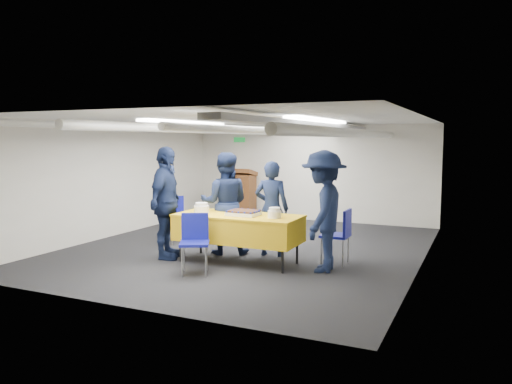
# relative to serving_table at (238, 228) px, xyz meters

# --- Properties ---
(ground) EXTENTS (7.00, 7.00, 0.00)m
(ground) POSITION_rel_serving_table_xyz_m (-0.32, 1.03, -0.56)
(ground) COLOR black
(ground) RESTS_ON ground
(room_shell) EXTENTS (6.00, 7.00, 2.30)m
(room_shell) POSITION_rel_serving_table_xyz_m (-0.22, 1.43, 1.25)
(room_shell) COLOR silver
(room_shell) RESTS_ON ground
(serving_table) EXTENTS (2.00, 0.87, 0.77)m
(serving_table) POSITION_rel_serving_table_xyz_m (0.00, 0.00, 0.00)
(serving_table) COLOR black
(serving_table) RESTS_ON ground
(sheet_cake) EXTENTS (0.49, 0.38, 0.09)m
(sheet_cake) POSITION_rel_serving_table_xyz_m (0.11, -0.03, 0.25)
(sheet_cake) COLOR white
(sheet_cake) RESTS_ON serving_table
(plate_stack_left) EXTENTS (0.25, 0.25, 0.16)m
(plate_stack_left) POSITION_rel_serving_table_xyz_m (-0.64, -0.05, 0.29)
(plate_stack_left) COLOR white
(plate_stack_left) RESTS_ON serving_table
(plate_stack_right) EXTENTS (0.21, 0.21, 0.16)m
(plate_stack_right) POSITION_rel_serving_table_xyz_m (0.64, -0.05, 0.28)
(plate_stack_right) COLOR white
(plate_stack_right) RESTS_ON serving_table
(podium) EXTENTS (0.62, 0.53, 1.25)m
(podium) POSITION_rel_serving_table_xyz_m (-1.92, 4.07, 0.05)
(podium) COLOR brown
(podium) RESTS_ON ground
(chair_near) EXTENTS (0.57, 0.57, 0.87)m
(chair_near) POSITION_rel_serving_table_xyz_m (-0.32, -0.79, -0.03)
(chair_near) COLOR gray
(chair_near) RESTS_ON ground
(chair_right) EXTENTS (0.42, 0.42, 0.87)m
(chair_right) POSITION_rel_serving_table_xyz_m (1.51, 0.57, -0.03)
(chair_right) COLOR gray
(chair_right) RESTS_ON ground
(chair_left) EXTENTS (0.59, 0.59, 0.87)m
(chair_left) POSITION_rel_serving_table_xyz_m (-1.81, 0.95, -0.03)
(chair_left) COLOR gray
(chair_left) RESTS_ON ground
(sailor_a) EXTENTS (0.63, 0.45, 1.61)m
(sailor_a) POSITION_rel_serving_table_xyz_m (0.29, 0.67, 0.24)
(sailor_a) COLOR black
(sailor_a) RESTS_ON ground
(sailor_b) EXTENTS (1.03, 0.93, 1.74)m
(sailor_b) POSITION_rel_serving_table_xyz_m (-0.50, 0.48, 0.31)
(sailor_b) COLOR black
(sailor_b) RESTS_ON ground
(sailor_c) EXTENTS (0.70, 1.16, 1.85)m
(sailor_c) POSITION_rel_serving_table_xyz_m (-1.20, -0.24, 0.36)
(sailor_c) COLOR black
(sailor_c) RESTS_ON ground
(sailor_d) EXTENTS (0.78, 1.22, 1.80)m
(sailor_d) POSITION_rel_serving_table_xyz_m (1.37, 0.08, 0.34)
(sailor_d) COLOR black
(sailor_d) RESTS_ON ground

